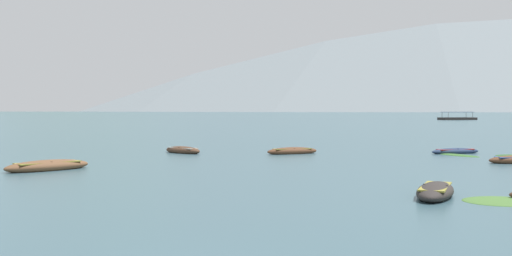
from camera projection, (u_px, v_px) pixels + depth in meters
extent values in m
plane|color=#385660|center=(265.00, 111.00, 1507.45)|extent=(6000.00, 6000.00, 0.00)
cone|color=slate|center=(122.00, 47.00, 1935.77)|extent=(1707.21, 1707.21, 439.40)
cone|color=slate|center=(409.00, 19.00, 1894.86)|extent=(2466.48, 2466.48, 617.35)
ellipsoid|color=#4C3323|center=(183.00, 151.00, 38.14)|extent=(3.12, 2.87, 0.58)
cube|color=#B7B2A3|center=(183.00, 148.00, 38.13)|extent=(2.25, 2.07, 0.05)
cube|color=#4C3323|center=(183.00, 147.00, 38.13)|extent=(0.52, 0.59, 0.04)
ellipsoid|color=brown|center=(48.00, 166.00, 27.32)|extent=(3.88, 3.91, 0.63)
cube|color=olive|center=(48.00, 162.00, 27.32)|extent=(2.79, 2.81, 0.05)
cube|color=brown|center=(48.00, 161.00, 27.31)|extent=(0.70, 0.69, 0.04)
ellipsoid|color=#2D2826|center=(435.00, 192.00, 18.93)|extent=(2.42, 3.63, 0.59)
cube|color=olive|center=(435.00, 186.00, 18.92)|extent=(1.75, 2.62, 0.05)
cube|color=#2D2826|center=(435.00, 185.00, 18.92)|extent=(0.75, 0.38, 0.04)
ellipsoid|color=navy|center=(455.00, 151.00, 37.74)|extent=(3.73, 2.01, 0.46)
cube|color=#B22D28|center=(455.00, 149.00, 37.74)|extent=(2.68, 1.45, 0.05)
cube|color=navy|center=(455.00, 149.00, 37.74)|extent=(0.27, 0.61, 0.04)
ellipsoid|color=brown|center=(292.00, 151.00, 37.52)|extent=(3.73, 2.37, 0.55)
cube|color=olive|center=(292.00, 149.00, 37.51)|extent=(2.68, 1.71, 0.05)
cube|color=brown|center=(292.00, 148.00, 37.51)|extent=(0.34, 0.65, 0.04)
cube|color=#2D2826|center=(457.00, 119.00, 165.10)|extent=(11.54, 6.97, 0.90)
cylinder|color=#4C4742|center=(448.00, 115.00, 162.48)|extent=(0.10, 0.10, 1.80)
cylinder|color=#4C4742|center=(442.00, 115.00, 165.38)|extent=(0.10, 0.10, 1.80)
cylinder|color=#4C4742|center=(473.00, 115.00, 164.75)|extent=(0.10, 0.10, 1.80)
cylinder|color=#4C4742|center=(466.00, 115.00, 167.66)|extent=(0.10, 0.10, 1.80)
cube|color=#334C75|center=(457.00, 112.00, 165.04)|extent=(9.69, 5.86, 0.12)
ellipsoid|color=#38662D|center=(458.00, 155.00, 36.24)|extent=(2.57, 3.71, 0.14)
ellipsoid|color=#477033|center=(502.00, 201.00, 17.97)|extent=(2.52, 2.09, 0.14)
ellipsoid|color=#2D5628|center=(510.00, 156.00, 35.80)|extent=(2.48, 2.25, 0.14)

